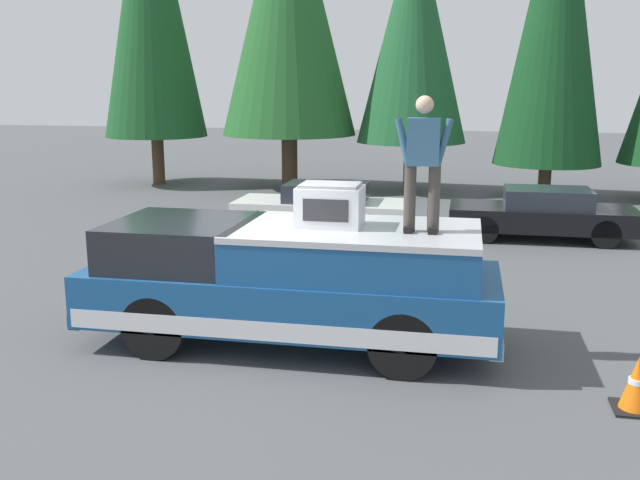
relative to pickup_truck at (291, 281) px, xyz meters
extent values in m
plane|color=#4C4F51|center=(-0.24, 0.53, -0.87)|extent=(90.00, 90.00, 0.00)
cube|color=navy|center=(0.00, 0.01, -0.17)|extent=(2.00, 5.50, 0.70)
cube|color=silver|center=(0.00, 0.01, -0.37)|extent=(2.01, 5.39, 0.24)
cube|color=black|center=(0.00, 1.52, 0.48)|extent=(1.84, 1.87, 0.60)
cube|color=navy|center=(0.00, -0.87, 0.44)|extent=(1.92, 3.19, 0.52)
cube|color=#B7BABF|center=(0.00, -0.87, 0.74)|extent=(1.94, 3.19, 0.08)
cube|color=#232326|center=(0.00, 2.70, -0.44)|extent=(1.96, 0.16, 0.20)
cube|color=#B2B5BA|center=(0.00, -2.68, -0.44)|extent=(1.96, 0.16, 0.20)
cylinder|color=black|center=(-0.85, 1.60, -0.45)|extent=(0.30, 0.84, 0.84)
cylinder|color=black|center=(0.85, 1.60, -0.45)|extent=(0.30, 0.84, 0.84)
cylinder|color=black|center=(-0.85, -1.59, -0.45)|extent=(0.30, 0.84, 0.84)
cylinder|color=black|center=(0.85, -1.59, -0.45)|extent=(0.30, 0.84, 0.84)
cube|color=silver|center=(0.05, -0.52, 1.04)|extent=(0.64, 0.84, 0.52)
cube|color=#2D2D30|center=(-0.27, -0.52, 1.04)|extent=(0.01, 0.59, 0.29)
cube|color=#99999E|center=(0.05, -0.52, 1.32)|extent=(0.58, 0.76, 0.04)
cylinder|color=#423D38|center=(-0.10, -1.87, 1.20)|extent=(0.15, 0.15, 0.84)
cube|color=black|center=(-0.14, -1.87, 0.82)|extent=(0.26, 0.11, 0.08)
cylinder|color=#423D38|center=(-0.10, -1.57, 1.20)|extent=(0.15, 0.15, 0.84)
cube|color=black|center=(-0.14, -1.57, 0.82)|extent=(0.26, 0.11, 0.08)
cube|color=#335B7A|center=(-0.10, -1.72, 1.91)|extent=(0.24, 0.40, 0.58)
sphere|color=beige|center=(-0.10, -1.72, 2.36)|extent=(0.22, 0.22, 0.22)
cylinder|color=#335B7A|center=(-0.13, -1.96, 1.91)|extent=(0.09, 0.23, 0.58)
cylinder|color=#335B7A|center=(-0.13, -1.47, 1.91)|extent=(0.09, 0.23, 0.58)
cube|color=black|center=(7.61, -3.97, -0.38)|extent=(1.64, 4.10, 0.50)
cube|color=#282D38|center=(7.61, -4.07, 0.08)|extent=(1.31, 1.89, 0.42)
cylinder|color=black|center=(6.89, -2.70, -0.56)|extent=(0.20, 0.62, 0.62)
cylinder|color=black|center=(8.33, -2.70, -0.56)|extent=(0.20, 0.62, 0.62)
cylinder|color=black|center=(6.89, -5.25, -0.56)|extent=(0.20, 0.62, 0.62)
cylinder|color=black|center=(8.33, -5.25, -0.56)|extent=(0.20, 0.62, 0.62)
cube|color=white|center=(7.44, 1.08, -0.38)|extent=(1.64, 4.10, 0.50)
cube|color=#282D38|center=(7.44, 0.98, 0.08)|extent=(1.31, 1.89, 0.42)
cylinder|color=black|center=(6.72, 2.35, -0.56)|extent=(0.20, 0.62, 0.62)
cylinder|color=black|center=(8.16, 2.35, -0.56)|extent=(0.20, 0.62, 0.62)
cylinder|color=black|center=(6.72, -0.19, -0.56)|extent=(0.20, 0.62, 0.62)
cylinder|color=black|center=(8.16, -0.19, -0.56)|extent=(0.20, 0.62, 0.62)
cube|color=black|center=(-1.26, -4.16, -0.86)|extent=(0.47, 0.47, 0.03)
cone|color=orange|center=(-1.26, -4.16, -0.56)|extent=(0.36, 0.36, 0.62)
cylinder|color=white|center=(-1.26, -4.16, -0.53)|extent=(0.19, 0.19, 0.06)
cylinder|color=#4C3826|center=(13.85, -4.64, -0.36)|extent=(0.39, 0.39, 1.04)
cone|color=#14421E|center=(13.85, -4.64, 4.72)|extent=(3.22, 3.22, 9.12)
cylinder|color=#4C3826|center=(14.38, -0.45, -0.07)|extent=(0.42, 0.42, 1.60)
cone|color=#1E562D|center=(14.38, -0.45, 4.24)|extent=(3.49, 3.49, 7.03)
cylinder|color=#4C3826|center=(14.31, 3.57, 0.02)|extent=(0.53, 0.53, 1.79)
cylinder|color=#4C3826|center=(14.33, 8.31, -0.04)|extent=(0.42, 0.42, 1.66)
camera|label=1|loc=(-9.00, -2.23, 2.62)|focal=40.12mm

